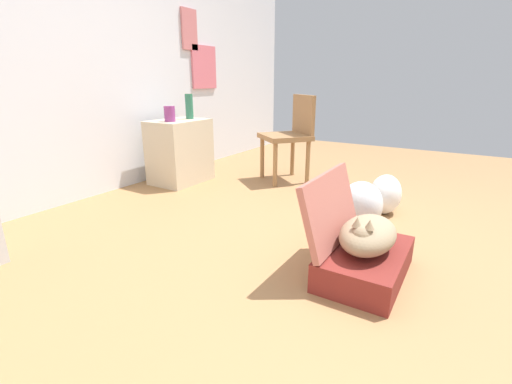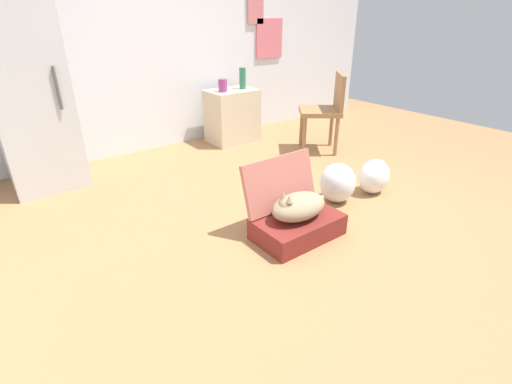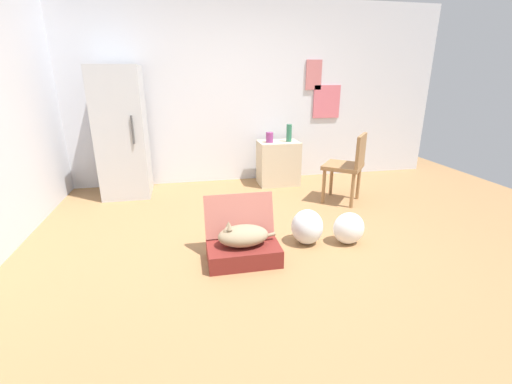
# 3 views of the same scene
# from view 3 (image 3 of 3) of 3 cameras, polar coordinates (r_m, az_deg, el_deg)

# --- Properties ---
(ground_plane) EXTENTS (7.68, 7.68, 0.00)m
(ground_plane) POSITION_cam_3_polar(r_m,az_deg,el_deg) (3.47, 2.35, -8.09)
(ground_plane) COLOR #9E7247
(ground_plane) RESTS_ON ground
(wall_back) EXTENTS (6.40, 0.15, 2.60)m
(wall_back) POSITION_cam_3_polar(r_m,az_deg,el_deg) (5.32, -3.48, 15.85)
(wall_back) COLOR silver
(wall_back) RESTS_ON ground
(suitcase_base) EXTENTS (0.63, 0.39, 0.16)m
(suitcase_base) POSITION_cam_3_polar(r_m,az_deg,el_deg) (3.09, -2.09, -10.03)
(suitcase_base) COLOR maroon
(suitcase_base) RESTS_ON ground
(suitcase_lid) EXTENTS (0.63, 0.14, 0.39)m
(suitcase_lid) POSITION_cam_3_polar(r_m,az_deg,el_deg) (3.16, -2.79, -3.84)
(suitcase_lid) COLOR #B26356
(suitcase_lid) RESTS_ON suitcase_base
(cat) EXTENTS (0.52, 0.28, 0.22)m
(cat) POSITION_cam_3_polar(r_m,az_deg,el_deg) (3.01, -2.25, -7.18)
(cat) COLOR #998466
(cat) RESTS_ON suitcase_base
(plastic_bag_white) EXTENTS (0.31, 0.30, 0.34)m
(plastic_bag_white) POSITION_cam_3_polar(r_m,az_deg,el_deg) (3.39, 8.45, -5.71)
(plastic_bag_white) COLOR silver
(plastic_bag_white) RESTS_ON ground
(plastic_bag_clear) EXTENTS (0.31, 0.24, 0.32)m
(plastic_bag_clear) POSITION_cam_3_polar(r_m,az_deg,el_deg) (3.48, 15.06, -5.80)
(plastic_bag_clear) COLOR white
(plastic_bag_clear) RESTS_ON ground
(refrigerator) EXTENTS (0.61, 0.64, 1.69)m
(refrigerator) POSITION_cam_3_polar(r_m,az_deg,el_deg) (4.92, -21.25, 9.06)
(refrigerator) COLOR #B7BABC
(refrigerator) RESTS_ON ground
(side_table) EXTENTS (0.59, 0.43, 0.64)m
(side_table) POSITION_cam_3_polar(r_m,az_deg,el_deg) (5.18, 3.68, 4.82)
(side_table) COLOR beige
(side_table) RESTS_ON ground
(vase_tall) EXTENTS (0.11, 0.11, 0.15)m
(vase_tall) POSITION_cam_3_polar(r_m,az_deg,el_deg) (5.03, 2.25, 9.02)
(vase_tall) COLOR #8C387A
(vase_tall) RESTS_ON side_table
(vase_short) EXTENTS (0.08, 0.08, 0.25)m
(vase_short) POSITION_cam_3_polar(r_m,az_deg,el_deg) (5.11, 5.48, 9.69)
(vase_short) COLOR #2D7051
(vase_short) RESTS_ON side_table
(chair) EXTENTS (0.64, 0.64, 0.89)m
(chair) POSITION_cam_3_polar(r_m,az_deg,el_deg) (4.51, 15.03, 4.44)
(chair) COLOR olive
(chair) RESTS_ON ground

